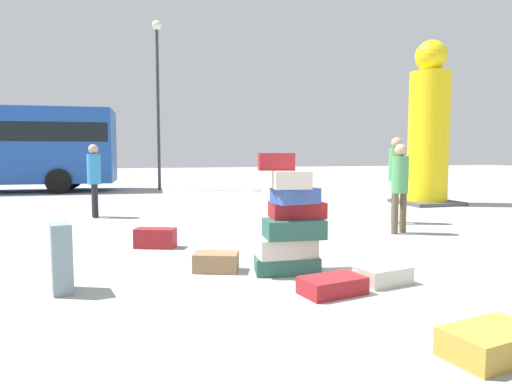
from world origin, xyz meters
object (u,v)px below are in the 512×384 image
Objects in this scene: suitcase_maroon_behind_tower at (155,238)px; suitcase_slate_foreground_far at (61,258)px; suitcase_tower at (290,227)px; suitcase_tan_left_side at (492,343)px; person_passerby_in_red at (400,181)px; suitcase_cream_right_side at (383,275)px; suitcase_maroon_foreground_near at (332,285)px; lamp_post at (158,82)px; person_tourist_with_camera at (396,172)px; suitcase_brown_white_trunk at (216,262)px; person_bearded_onlooker at (94,174)px; yellow_dummy_statue at (429,132)px.

suitcase_maroon_behind_tower is 0.83× the size of suitcase_slate_foreground_far.
suitcase_tower reaches higher than suitcase_tan_left_side.
suitcase_slate_foreground_far is 5.93m from person_passerby_in_red.
suitcase_tower reaches higher than suitcase_cream_right_side.
lamp_post is (-0.85, 14.17, 4.17)m from suitcase_maroon_foreground_near.
person_tourist_with_camera is at bearing -67.40° from lamp_post.
lamp_post reaches higher than suitcase_tower.
person_bearded_onlooker reaches higher than suitcase_brown_white_trunk.
person_tourist_with_camera is 0.39× the size of yellow_dummy_statue.
suitcase_tan_left_side is 10.58m from yellow_dummy_statue.
suitcase_tan_left_side is 1.15× the size of suitcase_maroon_behind_tower.
person_passerby_in_red is (3.75, 1.72, 0.86)m from suitcase_brown_white_trunk.
suitcase_maroon_behind_tower is at bearing 131.73° from suitcase_brown_white_trunk.
yellow_dummy_statue is at bearing 22.82° from suitcase_slate_foreground_far.
person_tourist_with_camera is (6.17, -2.65, 0.09)m from person_bearded_onlooker.
suitcase_cream_right_side is 0.75m from suitcase_maroon_foreground_near.
person_passerby_in_red is 12.22m from lamp_post.
suitcase_slate_foreground_far is (-2.61, -0.07, -0.20)m from suitcase_tower.
person_tourist_with_camera is at bearing 39.26° from suitcase_maroon_foreground_near.
suitcase_maroon_behind_tower is at bearing 104.77° from suitcase_tan_left_side.
person_bearded_onlooker is at bearing -74.49° from person_tourist_with_camera.
suitcase_tan_left_side is 0.43× the size of person_passerby_in_red.
person_tourist_with_camera is 1.26m from person_passerby_in_red.
person_bearded_onlooker is at bearing -50.33° from person_passerby_in_red.
suitcase_tower is 2.39× the size of suitcase_maroon_behind_tower.
suitcase_tower is 2.70m from suitcase_tan_left_side.
suitcase_cream_right_side is 8.97m from yellow_dummy_statue.
suitcase_brown_white_trunk is at bearing -90.71° from lamp_post.
suitcase_brown_white_trunk is 9.47m from yellow_dummy_statue.
suitcase_maroon_foreground_near is at bearing 95.73° from suitcase_tan_left_side.
suitcase_slate_foreground_far is at bearing 131.86° from suitcase_tan_left_side.
yellow_dummy_statue is (9.09, 0.25, 1.09)m from person_bearded_onlooker.
person_tourist_with_camera reaches higher than suitcase_maroon_behind_tower.
suitcase_maroon_foreground_near is at bearing -132.11° from yellow_dummy_statue.
suitcase_brown_white_trunk is 0.73× the size of suitcase_slate_foreground_far.
suitcase_tower is 6.38m from person_bearded_onlooker.
suitcase_slate_foreground_far is 1.12× the size of suitcase_maroon_foreground_near.
suitcase_maroon_behind_tower is at bearing -38.38° from person_tourist_with_camera.
suitcase_tan_left_side is 16.43m from lamp_post.
suitcase_slate_foreground_far is at bearing 158.16° from suitcase_cream_right_side.
suitcase_brown_white_trunk is 0.33× the size of person_passerby_in_red.
suitcase_tower is 0.82× the size of person_tourist_with_camera.
suitcase_brown_white_trunk is 13.58m from lamp_post.
suitcase_maroon_behind_tower is 2.35m from suitcase_slate_foreground_far.
person_bearded_onlooker is 0.93× the size of person_tourist_with_camera.
yellow_dummy_statue is at bearing -45.36° from lamp_post.
person_passerby_in_red reaches higher than suitcase_slate_foreground_far.
suitcase_slate_foreground_far is at bearing 151.94° from suitcase_maroon_foreground_near.
suitcase_maroon_foreground_near is (-0.72, -0.20, -0.01)m from suitcase_cream_right_side.
lamp_post is at bearing 155.29° from person_bearded_onlooker.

